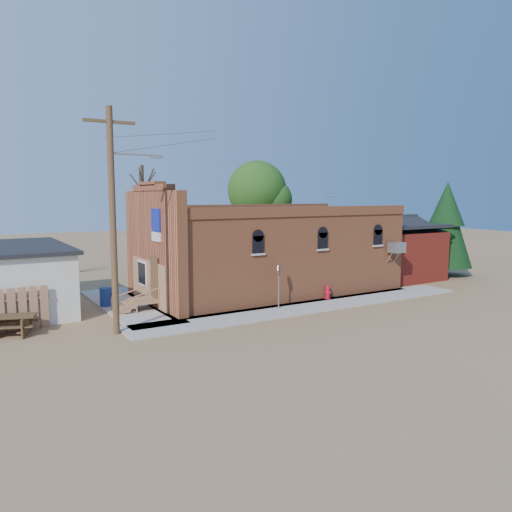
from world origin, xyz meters
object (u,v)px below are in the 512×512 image
utility_pole (114,216)px  picnic_table (10,322)px  trash_barrel (106,297)px  brick_bar (265,252)px  fire_hydrant (328,292)px  stop_sign (279,274)px

utility_pole → picnic_table: size_ratio=3.88×
utility_pole → trash_barrel: bearing=80.5°
utility_pole → brick_bar: bearing=23.7°
fire_hydrant → picnic_table: size_ratio=0.32×
trash_barrel → picnic_table: bearing=-146.6°
brick_bar → fire_hydrant: 4.46m
trash_barrel → fire_hydrant: bearing=-22.8°
picnic_table → fire_hydrant: bearing=13.8°
brick_bar → trash_barrel: 9.15m
brick_bar → stop_sign: 4.67m
brick_bar → stop_sign: size_ratio=7.31×
fire_hydrant → trash_barrel: size_ratio=0.82×
brick_bar → picnic_table: bearing=-170.4°
utility_pole → fire_hydrant: size_ratio=12.08×
trash_barrel → picnic_table: 5.51m
brick_bar → picnic_table: brick_bar is taller
utility_pole → stop_sign: bearing=0.4°
brick_bar → utility_pole: (-9.79, -4.29, 2.43)m
utility_pole → stop_sign: utility_pole is taller
fire_hydrant → trash_barrel: (-10.56, 4.44, 0.09)m
fire_hydrant → stop_sign: size_ratio=0.33×
trash_barrel → brick_bar: bearing=-4.7°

